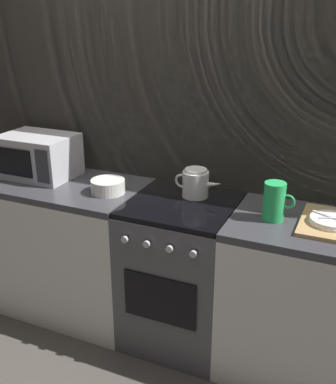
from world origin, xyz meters
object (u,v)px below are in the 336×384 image
Objects in this scene: kettle at (196,183)px; pitcher at (274,201)px; stove_unit at (181,273)px; microwave at (38,156)px; mixing_bowl at (108,186)px; dish_pile at (332,223)px.

kettle is 0.50m from pitcher.
microwave is (-1.01, 0.05, 0.59)m from stove_unit.
mixing_bowl is (0.56, -0.08, -0.10)m from microwave.
stove_unit is 2.25× the size of dish_pile.
kettle is at bearing 73.42° from stove_unit.
kettle is (0.04, 0.12, 0.53)m from stove_unit.
dish_pile is at bearing 2.59° from mixing_bowl.
kettle reaches higher than mixing_bowl.
pitcher is at bearing -16.14° from kettle.
microwave reaches higher than stove_unit.
stove_unit is 0.55m from kettle.
mixing_bowl is (-0.49, -0.15, -0.04)m from kettle.
kettle is at bearing 172.76° from dish_pile.
kettle reaches higher than dish_pile.
microwave is at bearing 179.15° from dish_pile.
dish_pile is (1.25, 0.06, -0.02)m from mixing_bowl.
dish_pile reaches higher than stove_unit.
microwave is at bearing 177.18° from stove_unit.
mixing_bowl is at bearing -177.41° from dish_pile.
kettle is 0.52m from mixing_bowl.
stove_unit is 3.16× the size of kettle.
pitcher is at bearing 0.91° from mixing_bowl.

